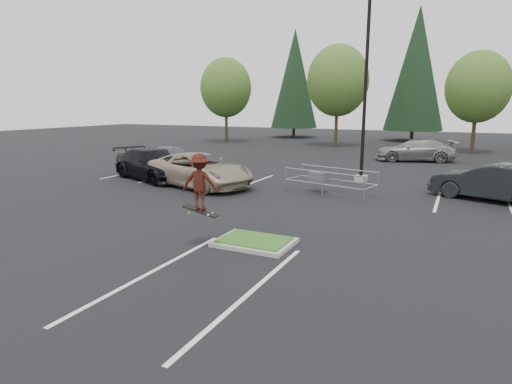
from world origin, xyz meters
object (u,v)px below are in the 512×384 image
at_px(car_l_grey, 172,157).
at_px(car_r_charc, 492,182).
at_px(conif_b, 416,69).
at_px(car_far_silver, 416,150).
at_px(car_l_tan, 199,170).
at_px(decid_b, 338,83).
at_px(cart_corral, 322,177).
at_px(car_l_black, 152,164).
at_px(decid_c, 478,89).
at_px(conif_a, 295,79).
at_px(skateboarder, 200,182).
at_px(decid_a, 226,90).
at_px(light_pole, 365,94).

height_order(car_l_grey, car_r_charc, car_r_charc).
bearing_deg(car_l_grey, car_r_charc, -80.03).
xyz_separation_m(conif_b, car_far_silver, (2.28, -18.50, -7.06)).
bearing_deg(car_l_tan, decid_b, 15.19).
distance_m(decid_b, car_r_charc, 24.89).
bearing_deg(conif_b, cart_corral, -90.88).
bearing_deg(car_l_grey, car_l_black, -142.82).
xyz_separation_m(car_l_grey, car_far_silver, (13.78, 10.50, 0.06)).
bearing_deg(decid_c, conif_a, 153.04).
relative_size(decid_b, skateboarder, 5.51).
relative_size(decid_b, decid_c, 1.15).
xyz_separation_m(decid_a, conif_b, (18.01, 10.47, 2.27)).
bearing_deg(light_pole, conif_a, 117.38).
bearing_deg(decid_c, conif_b, 119.32).
distance_m(decid_b, cart_corral, 23.70).
distance_m(decid_b, car_far_silver, 13.01).
bearing_deg(car_r_charc, car_l_grey, -75.49).
bearing_deg(car_far_silver, light_pole, -26.32).
height_order(decid_b, conif_a, conif_a).
distance_m(cart_corral, car_l_tan, 6.10).
bearing_deg(conif_a, skateboarder, -72.66).
bearing_deg(car_l_black, decid_b, 11.08).
distance_m(light_pole, decid_b, 19.70).
bearing_deg(car_r_charc, conif_a, -125.61).
bearing_deg(skateboarder, car_l_tan, -72.85).
bearing_deg(car_l_black, cart_corral, -66.37).
bearing_deg(decid_a, conif_b, 30.17).
distance_m(conif_b, skateboarder, 41.94).
xyz_separation_m(decid_b, car_l_tan, (-0.49, -23.53, -5.21)).
xyz_separation_m(conif_a, conif_b, (14.00, 0.50, 0.75)).
distance_m(skateboarder, car_far_silver, 23.29).
bearing_deg(skateboarder, car_far_silver, -114.99).
distance_m(decid_a, conif_b, 20.95).
bearing_deg(decid_b, car_far_silver, -45.81).
bearing_deg(car_l_black, conif_a, 28.03).
height_order(light_pole, car_l_tan, light_pole).
xyz_separation_m(light_pole, car_l_black, (-10.50, -4.33, -3.73)).
height_order(decid_a, car_far_silver, decid_a).
relative_size(decid_b, car_l_grey, 2.25).
height_order(decid_b, decid_c, decid_b).
xyz_separation_m(conif_b, car_l_tan, (-6.50, -33.50, -7.02)).
height_order(light_pole, decid_c, light_pole).
bearing_deg(decid_b, car_l_tan, -91.19).
bearing_deg(conif_a, car_r_charc, -55.95).
relative_size(conif_a, conif_b, 0.90).
bearing_deg(decid_c, car_l_tan, -118.68).
height_order(conif_a, car_far_silver, conif_a).
relative_size(decid_a, car_l_grey, 2.08).
bearing_deg(cart_corral, conif_a, 126.70).
distance_m(cart_corral, skateboarder, 9.21).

